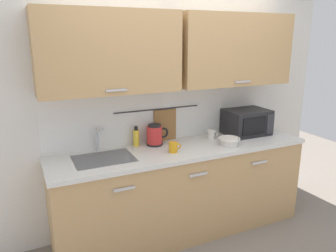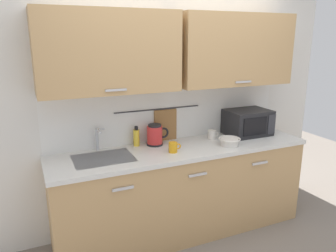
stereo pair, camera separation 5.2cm
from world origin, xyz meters
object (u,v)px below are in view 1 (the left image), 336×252
Objects in this scene: microwave at (247,122)px; dish_soap_bottle at (136,137)px; mug_by_kettle at (212,134)px; mug_near_sink at (173,147)px; mixing_bowl at (229,141)px; electric_kettle at (155,135)px.

dish_soap_bottle is (-1.22, 0.12, -0.05)m from microwave.
microwave is 0.45m from mug_by_kettle.
mug_by_kettle is at bearing 20.69° from mug_near_sink.
electric_kettle is at bearing 154.15° from mixing_bowl.
microwave is 1.23m from dish_soap_bottle.
electric_kettle reaches higher than mug_near_sink.
mug_near_sink is (0.07, -0.27, -0.05)m from electric_kettle.
electric_kettle is 0.28m from mug_near_sink.
mixing_bowl is at bearing -23.67° from dish_soap_bottle.
electric_kettle is 1.89× the size of mug_near_sink.
dish_soap_bottle reaches higher than mixing_bowl.
mug_near_sink is (0.25, -0.32, -0.04)m from dish_soap_bottle.
mixing_bowl is at bearing -25.85° from electric_kettle.
microwave is at bearing -0.76° from mug_by_kettle.
dish_soap_bottle is at bearing 128.16° from mug_near_sink.
microwave reaches higher than mug_by_kettle.
mug_by_kettle is (0.61, -0.06, -0.05)m from electric_kettle.
mug_near_sink reaches higher than mixing_bowl.
electric_kettle is 0.61m from mug_by_kettle.
mixing_bowl is 1.78× the size of mug_by_kettle.
dish_soap_bottle is (-0.18, 0.05, -0.01)m from electric_kettle.
microwave is 2.15× the size of mixing_bowl.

